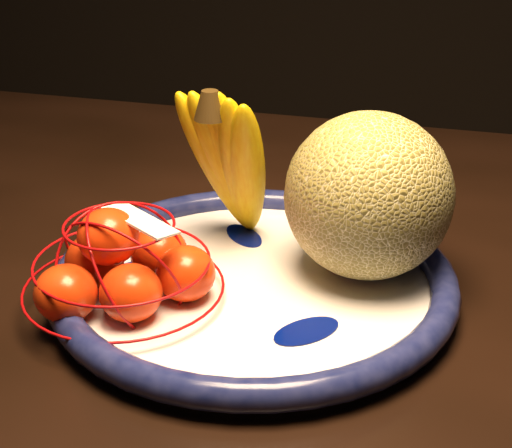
% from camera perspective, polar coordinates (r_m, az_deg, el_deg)
% --- Properties ---
extents(dining_table, '(1.48, 0.93, 0.72)m').
position_cam_1_polar(dining_table, '(0.93, -6.83, -4.44)').
color(dining_table, black).
rests_on(dining_table, ground).
extents(fruit_bowl, '(0.38, 0.38, 0.03)m').
position_cam_1_polar(fruit_bowl, '(0.74, -0.18, -4.16)').
color(fruit_bowl, white).
rests_on(fruit_bowl, dining_table).
extents(cantaloupe, '(0.16, 0.16, 0.16)m').
position_cam_1_polar(cantaloupe, '(0.73, 8.18, 2.05)').
color(cantaloupe, olive).
rests_on(cantaloupe, fruit_bowl).
extents(banana_bunch, '(0.11, 0.12, 0.18)m').
position_cam_1_polar(banana_bunch, '(0.78, -1.77, 4.81)').
color(banana_bunch, yellow).
rests_on(banana_bunch, fruit_bowl).
extents(mandarin_bag, '(0.24, 0.24, 0.11)m').
position_cam_1_polar(mandarin_bag, '(0.71, -9.57, -3.18)').
color(mandarin_bag, '#FF4416').
rests_on(mandarin_bag, fruit_bowl).
extents(price_tag, '(0.08, 0.06, 0.01)m').
position_cam_1_polar(price_tag, '(0.69, -8.41, 0.27)').
color(price_tag, white).
rests_on(price_tag, mandarin_bag).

